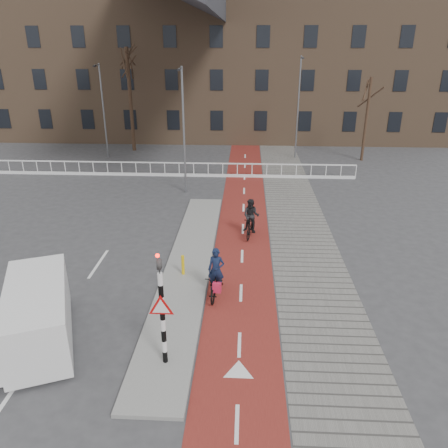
{
  "coord_description": "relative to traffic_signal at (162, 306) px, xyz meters",
  "views": [
    {
      "loc": [
        1.6,
        -11.91,
        8.56
      ],
      "look_at": [
        0.72,
        5.0,
        1.5
      ],
      "focal_mm": 35.0,
      "sensor_mm": 36.0,
      "label": 1
    }
  ],
  "objects": [
    {
      "name": "railing",
      "position": [
        -4.4,
        19.02,
        -1.68
      ],
      "size": [
        28.0,
        0.1,
        0.99
      ],
      "color": "silver",
      "rests_on": "ground"
    },
    {
      "name": "tree_right",
      "position": [
        11.23,
        24.17,
        1.13
      ],
      "size": [
        0.21,
        0.21,
        6.23
      ],
      "primitive_type": "cylinder",
      "color": "#322116",
      "rests_on": "ground"
    },
    {
      "name": "ground",
      "position": [
        0.6,
        2.02,
        -1.99
      ],
      "size": [
        120.0,
        120.0,
        0.0
      ],
      "primitive_type": "plane",
      "color": "#38383A",
      "rests_on": "ground"
    },
    {
      "name": "cyclist_far",
      "position": [
        2.48,
        9.14,
        -1.21
      ],
      "size": [
        0.9,
        1.78,
        1.86
      ],
      "rotation": [
        0.0,
        0.0,
        -0.22
      ],
      "color": "black",
      "rests_on": "bike_lane"
    },
    {
      "name": "traffic_signal",
      "position": [
        0.0,
        0.0,
        0.0
      ],
      "size": [
        0.8,
        0.8,
        3.68
      ],
      "color": "black",
      "rests_on": "curb_island"
    },
    {
      "name": "bike_lane",
      "position": [
        2.1,
        12.02,
        -1.98
      ],
      "size": [
        2.5,
        60.0,
        0.01
      ],
      "primitive_type": "cube",
      "color": "maroon",
      "rests_on": "ground"
    },
    {
      "name": "cyclist_near",
      "position": [
        1.2,
        3.8,
        -1.35
      ],
      "size": [
        0.82,
        1.84,
        1.87
      ],
      "rotation": [
        0.0,
        0.0,
        -0.11
      ],
      "color": "black",
      "rests_on": "bike_lane"
    },
    {
      "name": "sidewalk",
      "position": [
        4.9,
        12.02,
        -1.98
      ],
      "size": [
        3.0,
        60.0,
        0.01
      ],
      "primitive_type": "cube",
      "color": "slate",
      "rests_on": "ground"
    },
    {
      "name": "bollard",
      "position": [
        -0.19,
        5.12,
        -1.47
      ],
      "size": [
        0.12,
        0.12,
        0.81
      ],
      "primitive_type": "cylinder",
      "color": "#E5B90C",
      "rests_on": "curb_island"
    },
    {
      "name": "curb_island",
      "position": [
        -0.1,
        6.02,
        -1.93
      ],
      "size": [
        1.8,
        16.0,
        0.12
      ],
      "primitive_type": "cube",
      "color": "gray",
      "rests_on": "ground"
    },
    {
      "name": "streetlight_near",
      "position": [
        -1.48,
        15.53,
        1.69
      ],
      "size": [
        0.12,
        0.12,
        7.37
      ],
      "primitive_type": "cylinder",
      "color": "slate",
      "rests_on": "ground"
    },
    {
      "name": "streetlight_left",
      "position": [
        -8.96,
        24.23,
        1.57
      ],
      "size": [
        0.12,
        0.12,
        7.12
      ],
      "primitive_type": "cylinder",
      "color": "slate",
      "rests_on": "ground"
    },
    {
      "name": "van",
      "position": [
        -3.99,
        0.91,
        -1.01
      ],
      "size": [
        3.23,
        4.65,
        1.86
      ],
      "rotation": [
        0.0,
        0.0,
        0.39
      ],
      "color": "white",
      "rests_on": "ground"
    },
    {
      "name": "streetlight_right",
      "position": [
        6.1,
        24.79,
        1.85
      ],
      "size": [
        0.12,
        0.12,
        7.67
      ],
      "primitive_type": "cylinder",
      "color": "slate",
      "rests_on": "ground"
    },
    {
      "name": "townhouse_row",
      "position": [
        -2.4,
        34.02,
        5.82
      ],
      "size": [
        46.0,
        10.0,
        15.9
      ],
      "color": "#7F6047",
      "rests_on": "ground"
    },
    {
      "name": "tree_mid",
      "position": [
        -7.41,
        26.65,
        2.14
      ],
      "size": [
        0.3,
        0.3,
        8.25
      ],
      "primitive_type": "cylinder",
      "color": "#322116",
      "rests_on": "ground"
    }
  ]
}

